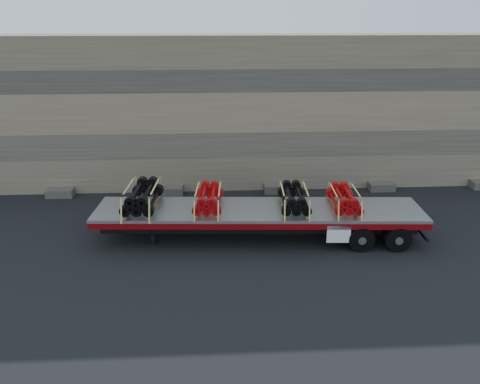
# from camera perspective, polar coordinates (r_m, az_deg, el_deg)

# --- Properties ---
(ground) EXTENTS (120.00, 120.00, 0.00)m
(ground) POSITION_cam_1_polar(r_m,az_deg,el_deg) (17.62, 0.01, -5.50)
(ground) COLOR black
(ground) RESTS_ON ground
(rock_wall) EXTENTS (44.00, 3.00, 7.00)m
(rock_wall) POSITION_cam_1_polar(r_m,az_deg,el_deg) (22.71, -0.93, 9.82)
(rock_wall) COLOR #7A6B54
(rock_wall) RESTS_ON ground
(trailer) EXTENTS (12.01, 3.00, 1.19)m
(trailer) POSITION_cam_1_polar(r_m,az_deg,el_deg) (17.32, 2.27, -3.81)
(trailer) COLOR #B8BCC1
(trailer) RESTS_ON ground
(bundle_front) EXTENTS (1.30, 2.39, 0.82)m
(bundle_front) POSITION_cam_1_polar(r_m,az_deg,el_deg) (17.30, -11.78, -0.67)
(bundle_front) COLOR black
(bundle_front) RESTS_ON trailer
(bundle_midfront) EXTENTS (1.12, 2.06, 0.71)m
(bundle_midfront) POSITION_cam_1_polar(r_m,az_deg,el_deg) (16.98, -3.87, -0.88)
(bundle_midfront) COLOR #B4090B
(bundle_midfront) RESTS_ON trailer
(bundle_midrear) EXTENTS (1.15, 2.12, 0.73)m
(bundle_midrear) POSITION_cam_1_polar(r_m,az_deg,el_deg) (17.04, 6.57, -0.85)
(bundle_midrear) COLOR black
(bundle_midrear) RESTS_ON trailer
(bundle_rear) EXTENTS (1.09, 2.01, 0.69)m
(bundle_rear) POSITION_cam_1_polar(r_m,az_deg,el_deg) (17.34, 12.55, -0.91)
(bundle_rear) COLOR #B4090B
(bundle_rear) RESTS_ON trailer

